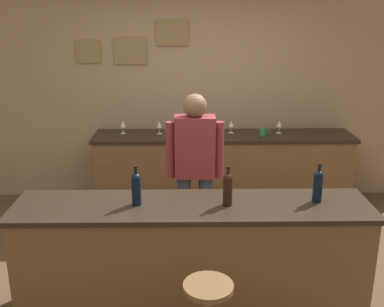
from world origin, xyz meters
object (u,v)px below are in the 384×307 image
Objects in this scene: wine_glass_b at (159,125)px; wine_glass_e at (279,124)px; wine_glass_a at (123,124)px; coffee_mug at (263,132)px; wine_bottle_c at (318,185)px; wine_bottle_b at (228,188)px; wine_bottle_a at (136,188)px; wine_glass_c at (192,125)px; bartender at (195,168)px; wine_glass_d at (231,124)px.

wine_glass_e is at bearing 0.56° from wine_glass_b.
coffee_mug is at bearing -4.11° from wine_glass_a.
wine_bottle_b is at bearing -175.57° from wine_bottle_c.
wine_glass_e is 0.24m from coffee_mug.
wine_bottle_a reaches higher than wine_glass_c.
wine_bottle_a and wine_bottle_b have the same top height.
wine_bottle_c is (0.91, -0.73, 0.12)m from bartender.
wine_glass_c is (0.82, -0.06, 0.00)m from wine_glass_a.
wine_glass_b is (-0.39, 1.33, 0.07)m from bartender.
wine_bottle_a is at bearing -91.57° from wine_glass_b.
wine_glass_a is (-1.74, 2.09, -0.05)m from wine_bottle_c.
wine_bottle_a reaches higher than wine_glass_a.
wine_glass_e is at bearing -1.37° from wine_glass_d.
wine_bottle_a is 1.97× the size of wine_glass_a.
wine_glass_e is (0.57, -0.01, 0.00)m from wine_glass_d.
coffee_mug is (0.36, -0.12, -0.06)m from wine_glass_d.
wine_bottle_a is 1.37m from wine_bottle_c.
wine_bottle_b is 2.27m from wine_glass_e.
bartender is 1.59m from wine_glass_a.
wine_bottle_a is 1.97× the size of wine_glass_c.
wine_glass_c is at bearing 90.36° from bartender.
bartender is 5.29× the size of wine_bottle_c.
wine_glass_e is (1.04, 0.05, 0.00)m from wine_glass_c.
bartender reaches higher than wine_glass_a.
wine_bottle_c is at bearing -87.38° from coffee_mug.
wine_bottle_c is 1.97m from coffee_mug.
wine_bottle_c is at bearing -93.27° from wine_glass_e.
bartender is 10.45× the size of wine_glass_b.
wine_bottle_a is 1.00× the size of wine_bottle_c.
wine_glass_c is at bearing -4.64° from wine_glass_b.
wine_glass_c is (-0.92, 2.03, -0.05)m from wine_bottle_c.
wine_bottle_b reaches higher than wine_glass_c.
wine_bottle_b reaches higher than wine_glass_a.
wine_glass_a and wine_glass_d have the same top height.
wine_glass_d is (-0.45, 2.09, -0.05)m from wine_bottle_c.
wine_bottle_a reaches higher than wine_glass_e.
wine_glass_c is 0.47m from wine_glass_d.
wine_glass_c is 0.84m from coffee_mug.
coffee_mug is (-0.21, -0.11, -0.06)m from wine_glass_e.
wine_bottle_c reaches higher than wine_glass_e.
wine_glass_c is 1.00× the size of wine_glass_e.
wine_bottle_b reaches higher than wine_glass_e.
wine_glass_a is at bearing 116.25° from wine_bottle_b.
wine_bottle_b is at bearing -106.44° from coffee_mug.
wine_bottle_b is at bearing -1.61° from wine_bottle_a.
wine_bottle_a is at bearing -120.64° from bartender.
coffee_mug is (0.60, 2.02, -0.11)m from wine_bottle_b.
wine_bottle_c reaches higher than wine_glass_d.
wine_glass_a reaches higher than coffee_mug.
wine_bottle_c is at bearing -77.78° from wine_glass_d.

